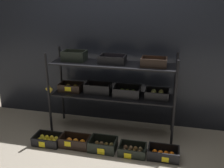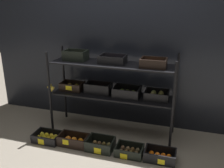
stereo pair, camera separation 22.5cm
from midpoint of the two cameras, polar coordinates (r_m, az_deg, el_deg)
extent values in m
plane|color=gray|center=(3.69, 1.78, -10.36)|extent=(10.00, 10.00, 0.00)
cube|color=black|center=(3.70, 3.65, 6.44)|extent=(4.03, 0.12, 2.01)
cylinder|color=black|center=(3.56, -11.86, -1.96)|extent=(0.03, 0.03, 1.13)
cylinder|color=black|center=(3.15, 15.35, -5.12)|extent=(0.03, 0.03, 1.13)
cylinder|color=black|center=(3.91, -8.91, 0.20)|extent=(0.03, 0.03, 1.13)
cylinder|color=black|center=(3.54, 15.66, -2.35)|extent=(0.03, 0.03, 1.13)
cube|color=black|center=(3.46, 1.87, -2.54)|extent=(1.60, 0.39, 0.02)
cube|color=black|center=(3.32, 1.95, 4.39)|extent=(1.60, 0.39, 0.02)
cube|color=black|center=(3.65, -7.03, -1.19)|extent=(0.31, 0.22, 0.01)
cube|color=black|center=(3.55, -7.71, -0.90)|extent=(0.31, 0.02, 0.10)
cube|color=black|center=(3.72, -6.44, 0.12)|extent=(0.31, 0.02, 0.10)
cube|color=black|center=(3.69, -9.17, -0.15)|extent=(0.02, 0.18, 0.10)
cube|color=black|center=(3.58, -4.89, -0.62)|extent=(0.02, 0.18, 0.10)
sphere|color=#D2BA54|center=(3.63, -8.00, -0.65)|extent=(0.07, 0.07, 0.07)
sphere|color=gold|center=(3.60, -6.43, -0.78)|extent=(0.07, 0.07, 0.07)
sphere|color=gold|center=(3.68, -7.65, -0.35)|extent=(0.07, 0.07, 0.07)
sphere|color=gold|center=(3.64, -6.08, -0.48)|extent=(0.07, 0.07, 0.07)
cube|color=yellow|center=(3.54, -7.79, -0.92)|extent=(0.09, 0.01, 0.06)
cube|color=black|center=(3.51, -1.17, -1.88)|extent=(0.35, 0.20, 0.01)
cube|color=black|center=(3.41, -1.66, -1.33)|extent=(0.35, 0.02, 0.13)
cube|color=black|center=(3.57, -0.71, -0.33)|extent=(0.35, 0.02, 0.13)
cube|color=black|center=(3.54, -3.74, -0.54)|extent=(0.02, 0.17, 0.13)
cube|color=black|center=(3.44, 1.47, -1.10)|extent=(0.02, 0.17, 0.13)
sphere|color=red|center=(3.50, -2.51, -1.21)|extent=(0.07, 0.07, 0.07)
sphere|color=red|center=(3.48, -1.36, -1.38)|extent=(0.07, 0.07, 0.07)
sphere|color=red|center=(3.46, 0.00, -1.50)|extent=(0.07, 0.07, 0.07)
sphere|color=red|center=(3.54, -2.24, -0.99)|extent=(0.07, 0.07, 0.07)
sphere|color=red|center=(3.52, -1.14, -1.13)|extent=(0.07, 0.07, 0.07)
sphere|color=red|center=(3.50, 0.20, -1.23)|extent=(0.07, 0.07, 0.07)
cube|color=black|center=(3.41, 5.19, -2.67)|extent=(0.34, 0.26, 0.01)
cube|color=black|center=(3.27, 4.78, -2.38)|extent=(0.34, 0.02, 0.12)
cube|color=black|center=(3.49, 5.64, -0.98)|extent=(0.34, 0.02, 0.12)
cube|color=black|center=(3.42, 2.53, -1.37)|extent=(0.02, 0.22, 0.12)
cube|color=black|center=(3.35, 7.96, -1.94)|extent=(0.02, 0.22, 0.12)
sphere|color=#92B142|center=(3.37, 3.68, -2.08)|extent=(0.07, 0.07, 0.07)
sphere|color=#8EC63E|center=(3.35, 5.11, -2.26)|extent=(0.07, 0.07, 0.07)
sphere|color=#92C148|center=(3.35, 6.41, -2.35)|extent=(0.07, 0.07, 0.07)
sphere|color=#8CC03B|center=(3.44, 4.10, -1.67)|extent=(0.07, 0.07, 0.07)
sphere|color=#97BC3F|center=(3.42, 5.34, -1.81)|extent=(0.07, 0.07, 0.07)
sphere|color=#93C13B|center=(3.41, 6.61, -1.95)|extent=(0.07, 0.07, 0.07)
cube|color=black|center=(3.38, 11.74, -3.21)|extent=(0.30, 0.24, 0.01)
cube|color=black|center=(3.25, 11.59, -3.06)|extent=(0.30, 0.02, 0.10)
cube|color=black|center=(3.46, 11.99, -1.66)|extent=(0.30, 0.02, 0.10)
cube|color=black|center=(3.37, 9.40, -2.09)|extent=(0.02, 0.21, 0.10)
cube|color=black|center=(3.35, 14.22, -2.58)|extent=(0.02, 0.21, 0.10)
ellipsoid|color=tan|center=(3.33, 10.88, -2.51)|extent=(0.07, 0.07, 0.09)
ellipsoid|color=#B1B755|center=(3.32, 12.51, -2.72)|extent=(0.07, 0.07, 0.09)
ellipsoid|color=#AAB860|center=(3.39, 11.09, -2.10)|extent=(0.07, 0.07, 0.09)
ellipsoid|color=tan|center=(3.39, 12.69, -2.24)|extent=(0.07, 0.07, 0.09)
cube|color=black|center=(3.52, -6.19, 5.42)|extent=(0.31, 0.22, 0.01)
cube|color=black|center=(3.41, -6.89, 6.10)|extent=(0.31, 0.02, 0.12)
cube|color=black|center=(3.59, -5.60, 6.82)|extent=(0.31, 0.02, 0.12)
cube|color=black|center=(3.56, -8.40, 6.59)|extent=(0.02, 0.18, 0.12)
cube|color=black|center=(3.45, -3.99, 6.33)|extent=(0.02, 0.18, 0.12)
ellipsoid|color=brown|center=(3.51, -7.52, 5.99)|extent=(0.05, 0.05, 0.07)
ellipsoid|color=brown|center=(3.48, -6.47, 5.92)|extent=(0.05, 0.05, 0.07)
ellipsoid|color=brown|center=(3.45, -5.29, 5.86)|extent=(0.05, 0.05, 0.07)
ellipsoid|color=brown|center=(3.57, -7.14, 6.26)|extent=(0.05, 0.05, 0.07)
ellipsoid|color=brown|center=(3.53, -6.05, 6.16)|extent=(0.05, 0.05, 0.07)
ellipsoid|color=brown|center=(3.51, -4.94, 6.10)|extent=(0.05, 0.05, 0.07)
cube|color=black|center=(3.34, 2.10, 4.76)|extent=(0.34, 0.24, 0.01)
cube|color=black|center=(3.22, 1.60, 5.18)|extent=(0.34, 0.02, 0.09)
cube|color=black|center=(3.43, 2.59, 6.04)|extent=(0.34, 0.02, 0.09)
cube|color=black|center=(3.37, -0.56, 5.82)|extent=(0.02, 0.20, 0.09)
cube|color=black|center=(3.29, 4.84, 5.41)|extent=(0.02, 0.20, 0.09)
sphere|color=#5F2C49|center=(3.31, 0.14, 5.17)|extent=(0.05, 0.05, 0.05)
sphere|color=#602353|center=(3.30, 0.98, 5.13)|extent=(0.05, 0.05, 0.05)
sphere|color=#572B56|center=(3.28, 1.89, 5.05)|extent=(0.05, 0.05, 0.05)
sphere|color=#55264C|center=(3.27, 2.79, 4.97)|extent=(0.05, 0.05, 0.05)
sphere|color=#68274E|center=(3.26, 3.68, 4.90)|extent=(0.05, 0.05, 0.05)
sphere|color=#5A2F5B|center=(3.35, 0.35, 5.38)|extent=(0.05, 0.05, 0.05)
sphere|color=#68285D|center=(3.34, 1.28, 5.33)|extent=(0.05, 0.05, 0.05)
sphere|color=#5A2E4D|center=(3.33, 2.12, 5.27)|extent=(0.05, 0.05, 0.05)
sphere|color=#5E275B|center=(3.31, 2.99, 5.18)|extent=(0.05, 0.05, 0.05)
sphere|color=#672A56|center=(3.30, 3.86, 5.11)|extent=(0.05, 0.05, 0.05)
sphere|color=#652A51|center=(3.41, 0.65, 5.60)|extent=(0.05, 0.05, 0.05)
sphere|color=#602048|center=(3.39, 1.47, 5.52)|extent=(0.05, 0.05, 0.05)
sphere|color=#571C50|center=(3.38, 2.31, 5.46)|extent=(0.05, 0.05, 0.05)
sphere|color=#5A2D5B|center=(3.37, 3.20, 5.40)|extent=(0.05, 0.05, 0.05)
sphere|color=#5C295C|center=(3.35, 4.10, 5.32)|extent=(0.05, 0.05, 0.05)
cube|color=black|center=(3.21, 11.13, 3.81)|extent=(0.32, 0.22, 0.01)
cube|color=black|center=(3.10, 10.98, 4.30)|extent=(0.32, 0.02, 0.10)
cube|color=black|center=(3.30, 11.39, 5.18)|extent=(0.32, 0.02, 0.10)
cube|color=black|center=(3.21, 8.53, 4.99)|extent=(0.02, 0.19, 0.10)
cube|color=black|center=(3.19, 13.87, 4.50)|extent=(0.02, 0.19, 0.10)
sphere|color=orange|center=(3.18, 9.83, 4.39)|extent=(0.06, 0.06, 0.06)
sphere|color=orange|center=(3.17, 11.17, 4.26)|extent=(0.06, 0.06, 0.06)
sphere|color=orange|center=(3.17, 12.40, 4.18)|extent=(0.06, 0.06, 0.06)
sphere|color=orange|center=(3.24, 9.96, 4.67)|extent=(0.06, 0.06, 0.06)
sphere|color=orange|center=(3.23, 11.27, 4.56)|extent=(0.06, 0.06, 0.06)
sphere|color=orange|center=(3.23, 12.51, 4.46)|extent=(0.06, 0.06, 0.06)
cylinder|color=brown|center=(3.64, -11.66, -0.24)|extent=(0.02, 0.02, 0.02)
ellipsoid|color=yellow|center=(3.67, -11.93, -1.02)|extent=(0.09, 0.03, 0.08)
ellipsoid|color=yellow|center=(3.66, -11.90, -1.09)|extent=(0.07, 0.03, 0.09)
ellipsoid|color=yellow|center=(3.67, -11.61, -1.02)|extent=(0.05, 0.03, 0.09)
ellipsoid|color=yellow|center=(3.66, -11.50, -1.06)|extent=(0.05, 0.03, 0.09)
ellipsoid|color=yellow|center=(3.65, -11.45, -1.12)|extent=(0.07, 0.03, 0.09)
ellipsoid|color=yellow|center=(3.64, -11.36, -1.14)|extent=(0.08, 0.03, 0.09)
cube|color=black|center=(3.55, -12.27, -12.10)|extent=(0.35, 0.24, 0.01)
cube|color=black|center=(3.43, -13.27, -12.20)|extent=(0.35, 0.02, 0.10)
cube|color=black|center=(3.60, -11.45, -10.44)|extent=(0.35, 0.02, 0.10)
cube|color=black|center=(3.59, -14.71, -10.79)|extent=(0.02, 0.21, 0.10)
cube|color=black|center=(3.45, -9.86, -11.82)|extent=(0.02, 0.21, 0.10)
ellipsoid|color=yellow|center=(3.54, -14.05, -11.48)|extent=(0.06, 0.06, 0.08)
ellipsoid|color=yellow|center=(3.51, -13.07, -11.63)|extent=(0.06, 0.06, 0.08)
ellipsoid|color=yellow|center=(3.48, -12.15, -11.90)|extent=(0.06, 0.06, 0.08)
ellipsoid|color=yellow|center=(3.45, -11.14, -12.08)|extent=(0.06, 0.06, 0.08)
ellipsoid|color=yellow|center=(3.60, -13.46, -10.90)|extent=(0.06, 0.06, 0.08)
ellipsoid|color=yellow|center=(3.56, -12.49, -11.09)|extent=(0.06, 0.06, 0.08)
ellipsoid|color=yellow|center=(3.54, -11.49, -11.27)|extent=(0.06, 0.06, 0.08)
ellipsoid|color=yellow|center=(3.51, -10.58, -11.52)|extent=(0.06, 0.06, 0.08)
cube|color=yellow|center=(3.44, -13.66, -12.37)|extent=(0.08, 0.00, 0.07)
cube|color=black|center=(3.41, -6.58, -13.09)|extent=(0.37, 0.22, 0.01)
cube|color=black|center=(3.30, -7.32, -12.97)|extent=(0.37, 0.02, 0.12)
cube|color=black|center=(3.46, -5.95, -11.30)|extent=(0.37, 0.02, 0.12)
cube|color=black|center=(3.45, -9.41, -11.58)|extent=(0.02, 0.18, 0.12)
cube|color=black|center=(3.32, -3.71, -12.65)|extent=(0.02, 0.18, 0.12)
sphere|color=orange|center=(3.41, -8.17, -12.39)|extent=(0.07, 0.07, 0.07)
sphere|color=orange|center=(3.37, -6.74, -12.71)|extent=(0.07, 0.07, 0.07)
sphere|color=orange|center=(3.34, -5.28, -12.97)|extent=(0.07, 0.07, 0.07)
sphere|color=orange|center=(3.45, -7.85, -11.94)|extent=(0.07, 0.07, 0.07)
sphere|color=orange|center=(3.41, -6.49, -12.23)|extent=(0.07, 0.07, 0.07)
sphere|color=orange|center=(3.38, -5.02, -12.52)|extent=(0.07, 0.07, 0.07)
cube|color=yellow|center=(3.31, -8.31, -12.70)|extent=(0.08, 0.01, 0.06)
cube|color=black|center=(3.31, -0.56, -14.10)|extent=(0.33, 0.25, 0.01)
cube|color=black|center=(3.18, -1.23, -14.19)|extent=(0.33, 0.02, 0.13)
cube|color=black|center=(3.37, 0.06, -12.05)|extent=(0.33, 0.02, 0.13)
cube|color=black|center=(3.32, -3.24, -12.64)|extent=(0.02, 0.22, 0.13)
cube|color=black|center=(3.24, 2.19, -13.52)|extent=(0.02, 0.22, 0.13)
ellipsoid|color=brown|center=(3.28, -2.36, -13.65)|extent=(0.05, 0.05, 0.07)
ellipsoid|color=brown|center=(3.26, -1.34, -13.82)|extent=(0.05, 0.05, 0.07)
ellipsoid|color=brown|center=(3.25, -0.26, -13.97)|extent=(0.05, 0.05, 0.07)
ellipsoid|color=brown|center=(3.23, 0.75, -14.19)|extent=(0.05, 0.05, 0.07)
ellipsoid|color=brown|center=(3.34, -1.84, -12.91)|extent=(0.05, 0.05, 0.07)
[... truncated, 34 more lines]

